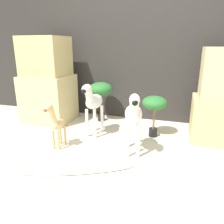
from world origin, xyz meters
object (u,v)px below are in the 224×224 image
at_px(zebra_right, 134,114).
at_px(potted_palm_back, 155,105).
at_px(potted_palm_front, 101,90).
at_px(surfboard, 75,168).
at_px(zebra_left, 93,102).
at_px(giraffe_figurine, 56,123).

bearing_deg(zebra_right, potted_palm_back, 74.81).
xyz_separation_m(potted_palm_front, potted_palm_back, (0.91, -0.40, -0.07)).
bearing_deg(potted_palm_front, surfboard, -79.99).
distance_m(potted_palm_back, surfboard, 1.34).
xyz_separation_m(zebra_left, potted_palm_back, (0.80, 0.21, -0.03)).
bearing_deg(zebra_right, zebra_left, 149.46).
height_order(zebra_right, zebra_left, same).
bearing_deg(giraffe_figurine, surfboard, -41.91).
height_order(zebra_left, potted_palm_back, zebra_left).
height_order(giraffe_figurine, potted_palm_front, potted_palm_front).
bearing_deg(potted_palm_front, zebra_right, -52.59).
distance_m(zebra_left, giraffe_figurine, 0.59).
bearing_deg(zebra_left, potted_palm_back, 14.55).
bearing_deg(potted_palm_back, zebra_right, -105.19).
xyz_separation_m(zebra_left, giraffe_figurine, (-0.26, -0.51, -0.15)).
bearing_deg(potted_palm_back, potted_palm_front, 156.27).
bearing_deg(potted_palm_back, giraffe_figurine, -145.99).
relative_size(zebra_left, potted_palm_front, 1.16).
bearing_deg(zebra_right, potted_palm_front, 127.41).
distance_m(zebra_right, potted_palm_front, 1.24).
bearing_deg(zebra_left, zebra_right, -30.54).
distance_m(potted_palm_front, potted_palm_back, 1.00).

